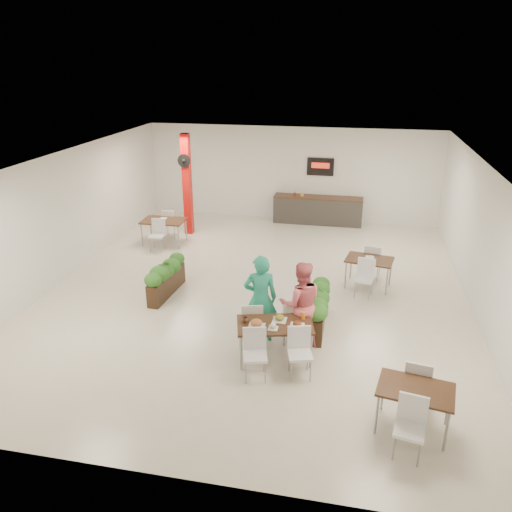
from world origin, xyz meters
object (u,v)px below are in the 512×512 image
(side_table_c, at_px, (415,396))
(diner_man, at_px, (260,298))
(red_column, at_px, (187,184))
(planter_left, at_px, (166,276))
(side_table_a, at_px, (164,224))
(planter_right, at_px, (319,306))
(side_table_b, at_px, (369,264))
(service_counter, at_px, (318,209))
(main_table, at_px, (274,329))
(diner_woman, at_px, (301,304))

(side_table_c, bearing_deg, diner_man, 152.88)
(red_column, relative_size, planter_left, 1.87)
(diner_man, height_order, side_table_a, diner_man)
(planter_right, bearing_deg, side_table_b, 64.90)
(side_table_b, height_order, side_table_c, same)
(service_counter, distance_m, planter_left, 7.00)
(side_table_a, relative_size, side_table_c, 0.98)
(side_table_a, bearing_deg, main_table, -53.38)
(red_column, height_order, planter_right, red_column)
(red_column, xyz_separation_m, diner_man, (3.52, -5.99, -0.73))
(diner_man, relative_size, side_table_b, 1.10)
(diner_man, height_order, planter_left, diner_man)
(diner_woman, bearing_deg, diner_man, -14.63)
(red_column, relative_size, main_table, 1.71)
(diner_woman, bearing_deg, side_table_c, 118.25)
(diner_man, bearing_deg, main_table, 106.17)
(red_column, distance_m, side_table_b, 6.51)
(red_column, height_order, planter_left, red_column)
(side_table_a, distance_m, side_table_b, 6.42)
(side_table_b, distance_m, side_table_c, 5.15)
(diner_man, bearing_deg, service_counter, -108.10)
(planter_left, distance_m, side_table_c, 6.56)
(side_table_a, bearing_deg, side_table_c, -47.65)
(planter_right, relative_size, side_table_a, 1.11)
(diner_woman, height_order, planter_left, diner_woman)
(main_table, height_order, side_table_b, same)
(service_counter, bearing_deg, diner_woman, -87.64)
(side_table_a, bearing_deg, service_counter, 32.17)
(main_table, height_order, side_table_c, same)
(side_table_a, bearing_deg, diner_man, -52.51)
(red_column, xyz_separation_m, side_table_b, (5.68, -3.02, -1.02))
(main_table, xyz_separation_m, planter_right, (0.72, 1.39, -0.15))
(diner_woman, bearing_deg, planter_right, -127.51)
(side_table_a, height_order, side_table_c, same)
(service_counter, distance_m, diner_man, 7.88)
(planter_left, relative_size, planter_right, 0.94)
(diner_woman, xyz_separation_m, planter_left, (-3.41, 1.57, -0.39))
(main_table, distance_m, side_table_a, 7.07)
(planter_left, bearing_deg, side_table_a, 112.00)
(service_counter, relative_size, diner_man, 1.64)
(main_table, bearing_deg, side_table_a, 128.00)
(red_column, bearing_deg, planter_right, -48.63)
(diner_man, relative_size, side_table_a, 1.12)
(service_counter, distance_m, main_table, 8.51)
(side_table_b, bearing_deg, red_column, 162.32)
(main_table, height_order, diner_man, diner_man)
(service_counter, height_order, diner_woman, service_counter)
(red_column, xyz_separation_m, diner_woman, (4.32, -5.99, -0.76))
(planter_left, bearing_deg, planter_right, -12.73)
(planter_left, xyz_separation_m, side_table_a, (-1.35, 3.34, 0.15))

